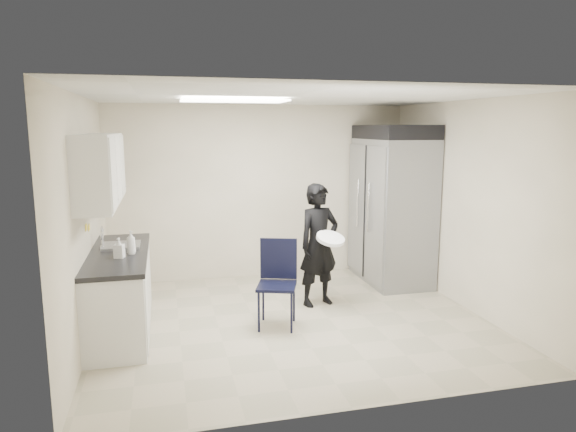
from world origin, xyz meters
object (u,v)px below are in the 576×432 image
object	(u,v)px
lower_counter	(120,294)
commercial_fridge	(392,211)
folding_chair	(277,286)
man_tuxedo	(319,245)

from	to	relation	value
lower_counter	commercial_fridge	world-z (taller)	commercial_fridge
folding_chair	man_tuxedo	distance (m)	0.97
lower_counter	folding_chair	bearing A→B (deg)	-10.22
man_tuxedo	commercial_fridge	bearing A→B (deg)	11.95
lower_counter	man_tuxedo	size ratio (longest dim) A/B	1.21
commercial_fridge	man_tuxedo	distance (m)	1.58
lower_counter	folding_chair	distance (m)	1.76
commercial_fridge	lower_counter	bearing A→B (deg)	-164.12
lower_counter	commercial_fridge	distance (m)	3.98
commercial_fridge	folding_chair	size ratio (longest dim) A/B	2.17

